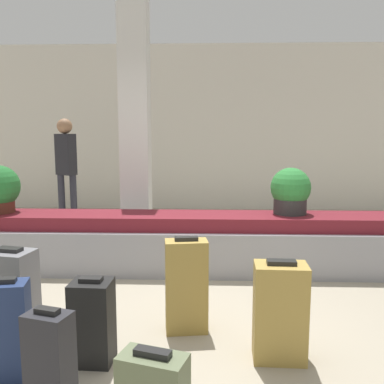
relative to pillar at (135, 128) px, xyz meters
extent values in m
plane|color=#9E937F|center=(0.77, -2.39, -1.60)|extent=(18.00, 18.00, 0.00)
cube|color=beige|center=(0.77, 2.90, 0.00)|extent=(18.00, 0.06, 3.20)
cube|color=gray|center=(0.77, -0.89, -1.36)|extent=(8.75, 0.71, 0.49)
cube|color=maroon|center=(0.77, -0.89, -1.04)|extent=(8.40, 0.55, 0.15)
cube|color=silver|center=(0.00, 0.00, 0.00)|extent=(0.37, 0.37, 3.20)
cube|color=#A3843D|center=(0.78, -2.38, -1.23)|extent=(0.35, 0.22, 0.73)
cube|color=black|center=(0.78, -2.38, -0.85)|extent=(0.19, 0.09, 0.03)
cube|color=black|center=(0.16, -2.86, -1.31)|extent=(0.28, 0.25, 0.57)
cube|color=black|center=(0.16, -2.86, -1.01)|extent=(0.15, 0.09, 0.03)
cube|color=#A3843D|center=(1.44, -2.78, -1.26)|extent=(0.36, 0.25, 0.68)
cube|color=black|center=(1.44, -2.78, -0.91)|extent=(0.20, 0.09, 0.03)
cube|color=black|center=(0.69, -3.78, -1.02)|extent=(0.18, 0.11, 0.03)
cube|color=navy|center=(-0.33, -3.07, -1.28)|extent=(0.31, 0.23, 0.63)
cube|color=black|center=(-0.33, -3.07, -0.95)|extent=(0.16, 0.09, 0.03)
cube|color=#232328|center=(0.07, -3.39, -1.31)|extent=(0.28, 0.23, 0.59)
cube|color=black|center=(0.07, -3.39, -1.00)|extent=(0.15, 0.09, 0.03)
cube|color=slate|center=(-0.62, -2.36, -1.29)|extent=(0.39, 0.33, 0.63)
cube|color=black|center=(-0.62, -2.36, -0.96)|extent=(0.21, 0.13, 0.03)
cylinder|color=#4C2319|center=(-1.42, -0.86, -0.88)|extent=(0.33, 0.33, 0.17)
cylinder|color=#2D2D2D|center=(1.86, -0.82, -0.87)|extent=(0.36, 0.36, 0.17)
sphere|color=#2D7F38|center=(1.86, -0.82, -0.66)|extent=(0.45, 0.45, 0.45)
cylinder|color=#282833|center=(-1.47, 1.33, -1.18)|extent=(0.11, 0.11, 0.84)
cylinder|color=#282833|center=(-1.27, 1.33, -1.18)|extent=(0.11, 0.11, 0.84)
cube|color=#232328|center=(-1.37, 1.33, -0.43)|extent=(0.37, 0.32, 0.67)
sphere|color=#936B4C|center=(-1.37, 1.33, 0.03)|extent=(0.25, 0.25, 0.25)
camera|label=1|loc=(0.94, -5.56, -0.02)|focal=40.00mm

